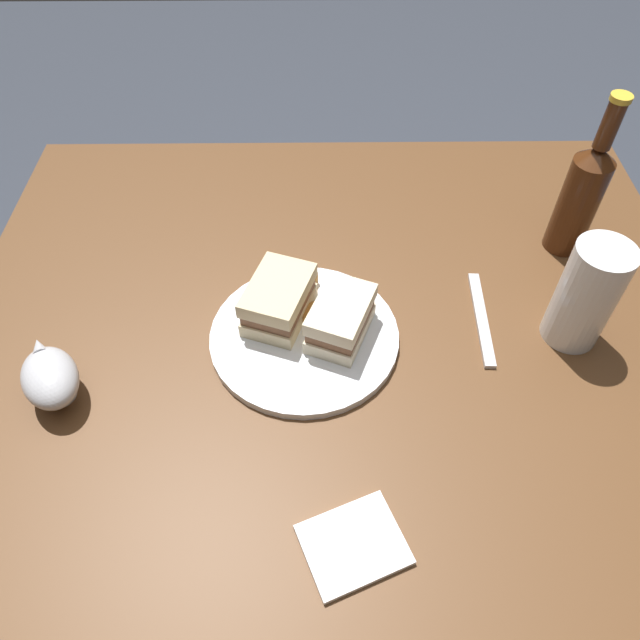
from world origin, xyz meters
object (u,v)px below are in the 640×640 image
at_px(sandwich_half_right, 279,300).
at_px(napkin, 353,545).
at_px(fork, 481,318).
at_px(gravy_boat, 50,377).
at_px(plate, 304,336).
at_px(pint_glass, 584,300).
at_px(cider_bottle, 581,195).
at_px(sandwich_half_left, 341,319).

xyz_separation_m(sandwich_half_right, napkin, (0.09, -0.33, -0.04)).
bearing_deg(fork, gravy_boat, -75.51).
distance_m(sandwich_half_right, gravy_boat, 0.32).
relative_size(plate, gravy_boat, 2.22).
height_order(pint_glass, cider_bottle, cider_bottle).
bearing_deg(fork, napkin, -29.26).
bearing_deg(fork, cider_bottle, 137.25).
relative_size(plate, sandwich_half_left, 2.14).
distance_m(sandwich_half_left, napkin, 0.30).
xyz_separation_m(plate, napkin, (0.06, -0.30, -0.00)).
bearing_deg(plate, gravy_boat, -164.43).
bearing_deg(napkin, plate, 100.74).
bearing_deg(sandwich_half_right, napkin, -74.50).
height_order(cider_bottle, fork, cider_bottle).
xyz_separation_m(plate, sandwich_half_left, (0.05, 0.00, 0.04)).
xyz_separation_m(pint_glass, napkin, (-0.33, -0.30, -0.07)).
height_order(plate, napkin, plate).
bearing_deg(cider_bottle, sandwich_half_left, -152.46).
bearing_deg(sandwich_half_left, napkin, -88.99).
height_order(sandwich_half_left, pint_glass, pint_glass).
bearing_deg(pint_glass, plate, -179.00).
relative_size(gravy_boat, cider_bottle, 0.46).
bearing_deg(pint_glass, sandwich_half_right, 175.96).
bearing_deg(plate, fork, 7.35).
distance_m(pint_glass, fork, 0.14).
xyz_separation_m(plate, cider_bottle, (0.43, 0.20, 0.10)).
bearing_deg(sandwich_half_right, pint_glass, -4.04).
bearing_deg(pint_glass, gravy_boat, -172.15).
xyz_separation_m(plate, pint_glass, (0.38, 0.01, 0.07)).
height_order(plate, fork, plate).
xyz_separation_m(cider_bottle, napkin, (-0.37, -0.49, -0.10)).
bearing_deg(cider_bottle, napkin, -126.77).
bearing_deg(plate, sandwich_half_left, 0.84).
relative_size(sandwich_half_right, pint_glass, 0.82).
bearing_deg(pint_glass, sandwich_half_left, -178.98).
relative_size(pint_glass, gravy_boat, 1.34).
bearing_deg(cider_bottle, plate, -155.28).
distance_m(pint_glass, gravy_boat, 0.72).
bearing_deg(plate, sandwich_half_right, 134.92).
relative_size(cider_bottle, fork, 1.48).
distance_m(cider_bottle, napkin, 0.63).
bearing_deg(napkin, cider_bottle, 53.23).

